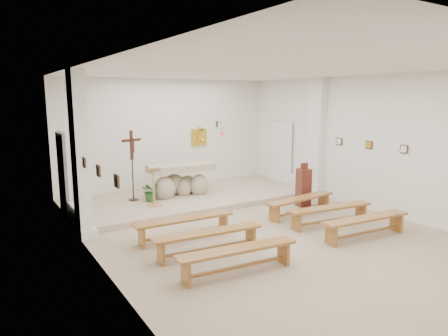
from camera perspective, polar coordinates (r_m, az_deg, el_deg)
ground at (r=8.82m, az=6.13°, el=-9.43°), size 7.00×10.00×0.00m
wall_left at (r=6.83m, az=-17.25°, el=-0.38°), size 0.02×10.00×3.50m
wall_right at (r=10.91m, az=20.89°, el=3.16°), size 0.02×10.00×3.50m
wall_back at (r=12.67m, az=-7.85°, el=4.59°), size 7.00×0.02×3.50m
ceiling at (r=8.34m, az=6.59°, el=13.81°), size 7.00×10.00×0.02m
sanctuary_platform at (r=11.63m, az=-4.61°, el=-4.22°), size 6.98×3.00×0.15m
pilaster_left at (r=8.78m, az=-19.90°, el=1.70°), size 0.26×0.55×3.50m
pilaster_right at (r=12.12m, az=13.00°, el=4.19°), size 0.26×0.55×3.50m
gold_wall_relief at (r=13.12m, az=-3.59°, el=4.41°), size 0.55×0.04×0.55m
sanctuary_lamp at (r=13.23m, az=-0.40°, el=5.17°), size 0.11×0.36×0.44m
station_frame_left_front at (r=6.08m, az=-15.09°, el=-1.80°), size 0.03×0.20×0.20m
station_frame_left_mid at (r=7.03m, az=-17.51°, el=-0.36°), size 0.03×0.20×0.20m
station_frame_left_rear at (r=7.99m, az=-19.35°, el=0.74°), size 0.03×0.20×0.20m
station_frame_right_front at (r=10.44m, az=24.31°, el=2.48°), size 0.03×0.20×0.20m
station_frame_right_mid at (r=11.02m, az=19.99°, el=3.12°), size 0.03×0.20×0.20m
station_frame_right_rear at (r=11.65m, az=16.12°, el=3.67°), size 0.03×0.20×0.20m
radiator_left at (r=9.74m, az=-20.63°, el=-6.48°), size 0.10×0.85×0.52m
radiator_right at (r=12.89m, az=10.73°, el=-2.06°), size 0.10×0.85×0.52m
altar at (r=11.59m, az=-6.25°, el=-2.00°), size 1.95×0.91×0.98m
lectern at (r=10.48m, az=-10.00°, el=-2.59°), size 0.39×0.33×1.05m
crucifix_stand at (r=11.03m, az=-12.98°, el=1.05°), size 0.57×0.25×1.92m
potted_plant at (r=11.05m, az=-10.43°, el=-3.21°), size 0.63×0.60×0.56m
donation_pedestal at (r=11.07m, az=11.28°, el=-2.70°), size 0.38×0.38×1.20m
bench_left_front at (r=8.46m, az=-5.65°, el=-7.85°), size 2.17×0.44×0.46m
bench_right_front at (r=10.26m, az=10.88°, el=-4.77°), size 2.18×0.58×0.46m
bench_left_second at (r=7.63m, az=-2.27°, el=-9.82°), size 2.18×0.53×0.46m
bench_right_second at (r=9.59m, az=14.93°, el=-5.98°), size 2.18×0.62×0.46m
bench_left_third at (r=6.84m, az=1.97°, el=-12.21°), size 2.18×0.55×0.46m
bench_right_third at (r=8.97m, az=19.59°, el=-7.33°), size 2.18×0.54×0.46m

